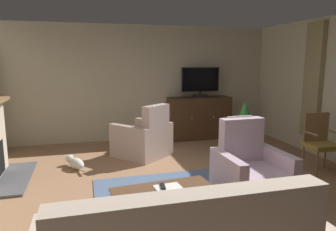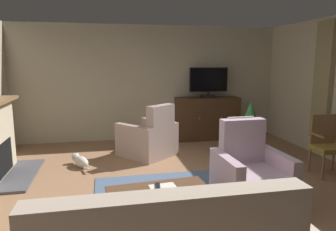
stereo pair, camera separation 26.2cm
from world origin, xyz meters
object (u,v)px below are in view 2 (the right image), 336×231
at_px(folded_newspaper, 163,187).
at_px(tv_remote, 158,186).
at_px(potted_plant_on_hearth_side, 250,129).
at_px(tv_cabinet, 207,119).
at_px(cat, 80,161).
at_px(armchair_beside_cabinet, 250,176).
at_px(armchair_near_window, 149,139).
at_px(television, 209,82).
at_px(side_chair_nearest_door, 328,143).
at_px(coffee_table, 158,193).

bearing_deg(folded_newspaper, tv_remote, 153.09).
xyz_separation_m(tv_remote, folded_newspaper, (0.06, -0.02, -0.01)).
height_order(tv_remote, potted_plant_on_hearth_side, potted_plant_on_hearth_side).
bearing_deg(tv_cabinet, cat, -152.56).
distance_m(armchair_beside_cabinet, armchair_near_window, 2.48).
distance_m(television, side_chair_nearest_door, 2.97).
relative_size(tv_cabinet, potted_plant_on_hearth_side, 1.31).
bearing_deg(tv_cabinet, television, -90.00).
xyz_separation_m(armchair_beside_cabinet, armchair_near_window, (-1.03, 2.25, -0.01)).
height_order(tv_cabinet, coffee_table, tv_cabinet).
distance_m(tv_remote, cat, 2.42).
xyz_separation_m(tv_cabinet, cat, (-2.82, -1.47, -0.38)).
bearing_deg(tv_remote, folded_newspaper, -104.62).
bearing_deg(coffee_table, potted_plant_on_hearth_side, 42.74).
distance_m(tv_cabinet, armchair_near_window, 1.89).
distance_m(tv_cabinet, folded_newspaper, 4.06).
bearing_deg(side_chair_nearest_door, potted_plant_on_hearth_side, 139.01).
bearing_deg(tv_remote, cat, 31.97).
height_order(television, folded_newspaper, television).
bearing_deg(armchair_beside_cabinet, cat, 141.04).
relative_size(tv_remote, cat, 0.25).
height_order(folded_newspaper, side_chair_nearest_door, side_chair_nearest_door).
relative_size(folded_newspaper, side_chair_nearest_door, 0.31).
bearing_deg(cat, tv_remote, -65.06).
distance_m(folded_newspaper, armchair_beside_cabinet, 1.28).
height_order(armchair_beside_cabinet, potted_plant_on_hearth_side, potted_plant_on_hearth_side).
xyz_separation_m(armchair_near_window, cat, (-1.27, -0.39, -0.23)).
height_order(tv_cabinet, cat, tv_cabinet).
height_order(coffee_table, folded_newspaper, folded_newspaper).
xyz_separation_m(armchair_near_window, potted_plant_on_hearth_side, (1.74, -0.76, 0.29)).
height_order(tv_cabinet, armchair_beside_cabinet, armchair_beside_cabinet).
distance_m(television, folded_newspaper, 4.12).
xyz_separation_m(folded_newspaper, potted_plant_on_hearth_side, (1.95, 1.83, 0.20)).
relative_size(armchair_beside_cabinet, side_chair_nearest_door, 1.10).
relative_size(tv_cabinet, cat, 2.14).
bearing_deg(folded_newspaper, armchair_near_window, 80.11).
bearing_deg(tv_cabinet, folded_newspaper, -115.65).
bearing_deg(tv_remote, coffee_table, -176.61).
bearing_deg(television, tv_cabinet, 90.00).
bearing_deg(side_chair_nearest_door, armchair_near_window, 149.51).
bearing_deg(potted_plant_on_hearth_side, coffee_table, -137.26).
height_order(armchair_beside_cabinet, armchair_near_window, armchair_beside_cabinet).
height_order(tv_cabinet, folded_newspaper, tv_cabinet).
bearing_deg(television, tv_remote, -116.85).
xyz_separation_m(side_chair_nearest_door, cat, (-3.97, 1.19, -0.43)).
xyz_separation_m(television, cat, (-2.82, -1.41, -1.27)).
height_order(armchair_near_window, potted_plant_on_hearth_side, potted_plant_on_hearth_side).
relative_size(folded_newspaper, cat, 0.43).
height_order(tv_cabinet, armchair_near_window, armchair_near_window).
relative_size(tv_remote, folded_newspaper, 0.57).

